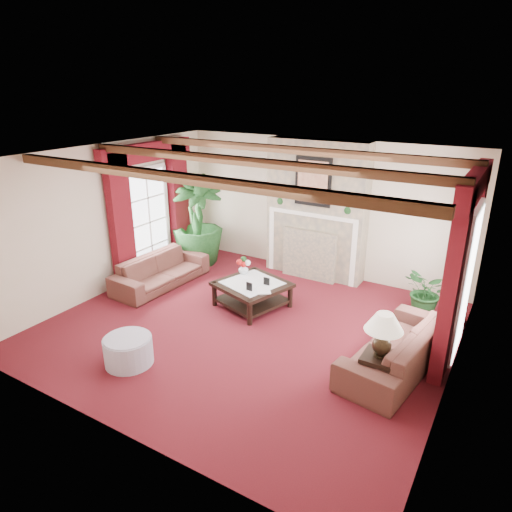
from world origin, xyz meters
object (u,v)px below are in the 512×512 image
Objects in this scene: potted_palm at (198,239)px; sofa_right at (398,340)px; side_table at (379,373)px; ottoman at (128,351)px; coffee_table at (252,295)px; sofa_left at (160,266)px.

sofa_right is at bearing -20.32° from potted_palm.
side_table is 3.37m from ottoman.
side_table is at bearing -7.50° from coffee_table.
ottoman is at bearing -51.78° from sofa_right.
potted_palm is (-0.09, 1.32, 0.14)m from sofa_left.
side_table is at bearing 20.58° from ottoman.
coffee_table is 2.85m from side_table.
potted_palm is at bearing 152.96° from side_table.
potted_palm is 1.94× the size of coffee_table.
sofa_left is 1.33m from potted_palm.
potted_palm is 3.89m from ottoman.
sofa_left reaches higher than coffee_table.
coffee_table is 2.12× the size of side_table.
sofa_left is 2.66m from ottoman.
sofa_left is at bearing 166.91° from side_table.
coffee_table is at bearing 155.34° from side_table.
sofa_right reaches higher than side_table.
ottoman is at bearing -144.61° from sofa_left.
sofa_right is at bearing 84.58° from side_table.
coffee_table is at bearing -83.21° from sofa_left.
sofa_right is 1.06× the size of potted_palm.
sofa_right is at bearing 29.46° from ottoman.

